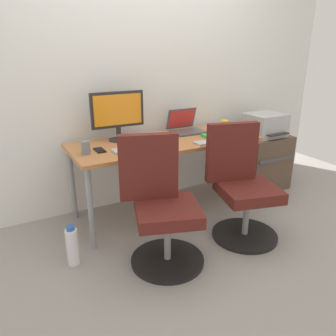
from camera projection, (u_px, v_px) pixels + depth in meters
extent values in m
plane|color=gray|center=(166.00, 211.00, 3.24)|extent=(5.28, 5.28, 0.00)
cube|color=white|center=(144.00, 69.00, 3.14)|extent=(4.40, 0.04, 2.60)
cube|color=#B77542|center=(165.00, 142.00, 3.00)|extent=(1.69, 0.68, 0.03)
cylinder|color=gray|center=(91.00, 210.00, 2.52)|extent=(0.04, 0.04, 0.68)
cylinder|color=gray|center=(252.00, 174.00, 3.23)|extent=(0.04, 0.04, 0.68)
cylinder|color=gray|center=(72.00, 184.00, 3.00)|extent=(0.04, 0.04, 0.68)
cylinder|color=gray|center=(216.00, 157.00, 3.72)|extent=(0.04, 0.04, 0.68)
cylinder|color=black|center=(167.00, 260.00, 2.47)|extent=(0.54, 0.54, 0.03)
cylinder|color=gray|center=(167.00, 238.00, 2.41)|extent=(0.05, 0.05, 0.34)
cube|color=#591E19|center=(167.00, 211.00, 2.33)|extent=(0.56, 0.56, 0.09)
cube|color=#591E19|center=(148.00, 167.00, 2.36)|extent=(0.42, 0.20, 0.48)
cylinder|color=black|center=(244.00, 235.00, 2.80)|extent=(0.54, 0.54, 0.03)
cylinder|color=gray|center=(246.00, 215.00, 2.73)|extent=(0.05, 0.05, 0.34)
cube|color=#591E19|center=(248.00, 191.00, 2.66)|extent=(0.54, 0.54, 0.09)
cube|color=#591E19|center=(232.00, 152.00, 2.69)|extent=(0.42, 0.17, 0.48)
cube|color=brown|center=(261.00, 162.00, 3.72)|extent=(0.54, 0.43, 0.59)
cube|color=#4C4C4C|center=(277.00, 160.00, 3.51)|extent=(0.48, 0.01, 0.04)
cube|color=#B7B7B7|center=(265.00, 125.00, 3.58)|extent=(0.38, 0.34, 0.24)
cube|color=#262626|center=(278.00, 134.00, 3.43)|extent=(0.27, 0.06, 0.01)
cylinder|color=white|center=(73.00, 247.00, 2.41)|extent=(0.09, 0.09, 0.28)
cylinder|color=#2D59B2|center=(70.00, 228.00, 2.35)|extent=(0.06, 0.06, 0.03)
cylinder|color=#262626|center=(119.00, 140.00, 2.99)|extent=(0.18, 0.18, 0.01)
cylinder|color=#262626|center=(119.00, 133.00, 2.97)|extent=(0.04, 0.04, 0.11)
cube|color=#262626|center=(117.00, 110.00, 2.90)|extent=(0.48, 0.03, 0.31)
cube|color=orange|center=(118.00, 110.00, 2.89)|extent=(0.43, 0.00, 0.26)
cube|color=#4C4C51|center=(188.00, 132.00, 3.25)|extent=(0.31, 0.22, 0.02)
cube|color=#4C4C51|center=(181.00, 118.00, 3.33)|extent=(0.31, 0.07, 0.20)
cube|color=red|center=(182.00, 118.00, 3.32)|extent=(0.28, 0.06, 0.17)
cube|color=#B7B7B7|center=(133.00, 149.00, 2.71)|extent=(0.34, 0.12, 0.02)
cube|color=#B7B7B7|center=(213.00, 142.00, 2.92)|extent=(0.34, 0.12, 0.02)
ellipsoid|color=silver|center=(162.00, 139.00, 2.99)|extent=(0.06, 0.10, 0.03)
ellipsoid|color=#2D2D2D|center=(151.00, 140.00, 2.96)|extent=(0.06, 0.10, 0.03)
cylinder|color=yellow|center=(224.00, 125.00, 3.39)|extent=(0.08, 0.08, 0.09)
cylinder|color=slate|center=(86.00, 148.00, 2.59)|extent=(0.07, 0.07, 0.10)
cube|color=black|center=(100.00, 150.00, 2.69)|extent=(0.07, 0.14, 0.01)
cube|color=black|center=(164.00, 145.00, 2.82)|extent=(0.07, 0.14, 0.01)
cube|color=green|center=(214.00, 136.00, 3.10)|extent=(0.21, 0.15, 0.03)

